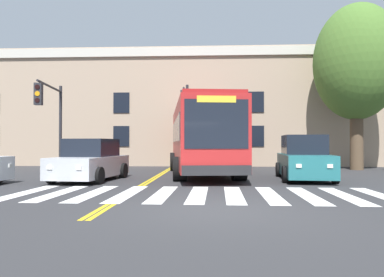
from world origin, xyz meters
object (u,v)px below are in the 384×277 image
at_px(city_bus, 201,136).
at_px(car_silver_near_lane, 91,162).
at_px(traffic_light_far_corner, 51,110).
at_px(car_navy_behind_bus, 198,151).
at_px(traffic_light_overhead, 186,113).
at_px(car_teal_far_lane, 304,160).
at_px(street_tree_curbside_large, 356,63).

xyz_separation_m(city_bus, car_silver_near_lane, (-4.52, -3.43, -1.11)).
relative_size(city_bus, traffic_light_far_corner, 2.40).
height_order(car_navy_behind_bus, traffic_light_overhead, traffic_light_overhead).
height_order(car_silver_near_lane, traffic_light_far_corner, traffic_light_far_corner).
distance_m(car_silver_near_lane, traffic_light_overhead, 7.01).
distance_m(car_silver_near_lane, car_teal_far_lane, 9.00).
xyz_separation_m(car_silver_near_lane, street_tree_curbside_large, (13.57, 7.09, 5.53)).
xyz_separation_m(car_teal_far_lane, traffic_light_overhead, (-5.36, 4.68, 2.40)).
height_order(car_teal_far_lane, street_tree_curbside_large, street_tree_curbside_large).
bearing_deg(traffic_light_overhead, city_bus, -65.96).
xyz_separation_m(city_bus, car_teal_far_lane, (4.45, -2.62, -1.04)).
bearing_deg(car_teal_far_lane, car_silver_near_lane, -174.84).
bearing_deg(street_tree_curbside_large, traffic_light_far_corner, -166.40).
distance_m(traffic_light_far_corner, traffic_light_overhead, 7.06).
height_order(city_bus, traffic_light_far_corner, traffic_light_far_corner).
xyz_separation_m(city_bus, car_navy_behind_bus, (-0.41, 8.05, -0.87)).
relative_size(car_teal_far_lane, traffic_light_far_corner, 1.01).
height_order(traffic_light_far_corner, street_tree_curbside_large, street_tree_curbside_large).
distance_m(car_navy_behind_bus, street_tree_curbside_large, 11.69).
distance_m(car_teal_far_lane, traffic_light_far_corner, 12.44).
bearing_deg(traffic_light_far_corner, street_tree_curbside_large, 13.60).
height_order(car_silver_near_lane, car_navy_behind_bus, car_navy_behind_bus).
bearing_deg(city_bus, street_tree_curbside_large, 22.03).
bearing_deg(car_teal_far_lane, traffic_light_overhead, 138.88).
relative_size(city_bus, car_teal_far_lane, 2.37).
height_order(car_teal_far_lane, traffic_light_overhead, traffic_light_overhead).
xyz_separation_m(car_navy_behind_bus, traffic_light_far_corner, (-7.14, -8.40, 2.21)).
bearing_deg(traffic_light_far_corner, car_navy_behind_bus, 49.63).
xyz_separation_m(car_teal_far_lane, traffic_light_far_corner, (-12.00, 2.27, 2.38)).
bearing_deg(street_tree_curbside_large, city_bus, -157.97).
bearing_deg(city_bus, traffic_light_far_corner, -177.32).
height_order(traffic_light_far_corner, traffic_light_overhead, traffic_light_overhead).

